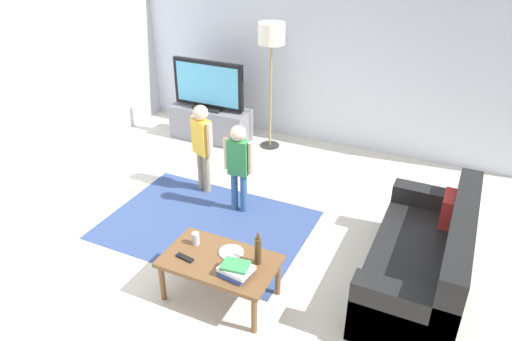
{
  "coord_description": "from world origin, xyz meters",
  "views": [
    {
      "loc": [
        1.92,
        -3.47,
        3.11
      ],
      "look_at": [
        0.0,
        0.6,
        0.65
      ],
      "focal_mm": 34.0,
      "sensor_mm": 36.0,
      "label": 1
    }
  ],
  "objects": [
    {
      "name": "ground",
      "position": [
        0.0,
        0.0,
        0.0
      ],
      "size": [
        7.8,
        7.8,
        0.0
      ],
      "primitive_type": "plane",
      "color": "beige"
    },
    {
      "name": "wall_back",
      "position": [
        0.0,
        3.0,
        1.35
      ],
      "size": [
        6.0,
        0.12,
        2.7
      ],
      "primitive_type": "cube",
      "color": "silver",
      "rests_on": "ground"
    },
    {
      "name": "area_rug",
      "position": [
        -0.47,
        0.3,
        0.0
      ],
      "size": [
        2.2,
        1.6,
        0.01
      ],
      "primitive_type": "cube",
      "color": "#33477A",
      "rests_on": "ground"
    },
    {
      "name": "tv_stand",
      "position": [
        -1.55,
        2.3,
        0.24
      ],
      "size": [
        1.2,
        0.44,
        0.5
      ],
      "color": "slate",
      "rests_on": "ground"
    },
    {
      "name": "tv",
      "position": [
        -1.55,
        2.28,
        0.85
      ],
      "size": [
        1.1,
        0.28,
        0.71
      ],
      "color": "black",
      "rests_on": "tv_stand"
    },
    {
      "name": "couch",
      "position": [
        1.85,
        0.28,
        0.29
      ],
      "size": [
        0.8,
        1.8,
        0.86
      ],
      "color": "black",
      "rests_on": "ground"
    },
    {
      "name": "floor_lamp",
      "position": [
        -0.65,
        2.45,
        1.54
      ],
      "size": [
        0.36,
        0.36,
        1.78
      ],
      "color": "#262626",
      "rests_on": "ground"
    },
    {
      "name": "child_near_tv",
      "position": [
        -0.88,
        0.96,
        0.67
      ],
      "size": [
        0.35,
        0.21,
        1.12
      ],
      "color": "gray",
      "rests_on": "ground"
    },
    {
      "name": "child_center",
      "position": [
        -0.28,
        0.73,
        0.64
      ],
      "size": [
        0.36,
        0.17,
        1.06
      ],
      "color": "#33598C",
      "rests_on": "ground"
    },
    {
      "name": "coffee_table",
      "position": [
        0.22,
        -0.61,
        0.37
      ],
      "size": [
        1.0,
        0.6,
        0.42
      ],
      "color": "brown",
      "rests_on": "ground"
    },
    {
      "name": "book_stack",
      "position": [
        0.44,
        -0.72,
        0.47
      ],
      "size": [
        0.29,
        0.24,
        0.1
      ],
      "color": "#334CA5",
      "rests_on": "coffee_table"
    },
    {
      "name": "bottle",
      "position": [
        0.54,
        -0.51,
        0.55
      ],
      "size": [
        0.06,
        0.06,
        0.31
      ],
      "color": "#4C3319",
      "rests_on": "coffee_table"
    },
    {
      "name": "tv_remote",
      "position": [
        -0.06,
        -0.73,
        0.43
      ],
      "size": [
        0.18,
        0.07,
        0.02
      ],
      "primitive_type": "cube",
      "rotation": [
        0.0,
        0.0,
        -0.15
      ],
      "color": "black",
      "rests_on": "coffee_table"
    },
    {
      "name": "soda_can",
      "position": [
        -0.08,
        -0.51,
        0.48
      ],
      "size": [
        0.07,
        0.07,
        0.12
      ],
      "primitive_type": "cylinder",
      "color": "silver",
      "rests_on": "coffee_table"
    },
    {
      "name": "plate",
      "position": [
        0.27,
        -0.49,
        0.43
      ],
      "size": [
        0.22,
        0.22,
        0.02
      ],
      "color": "white",
      "rests_on": "coffee_table"
    }
  ]
}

